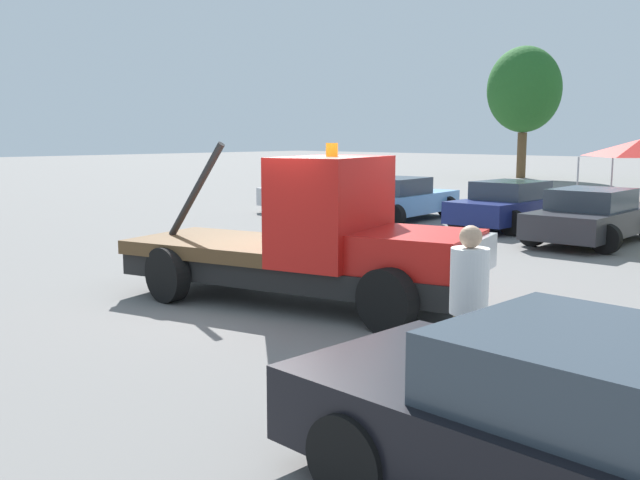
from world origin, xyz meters
name	(u,v)px	position (x,y,z in m)	size (l,w,h in m)	color
ground_plane	(297,303)	(0.00, 0.00, 0.00)	(160.00, 160.00, 0.00)	slate
tow_truck	(317,244)	(0.34, 0.09, 0.96)	(5.99, 3.26, 2.51)	black
person_near_truck	(469,298)	(4.09, -1.62, 1.00)	(0.38, 0.38, 1.73)	#847051
parked_car_silver	(324,192)	(-9.24, 10.50, 0.65)	(2.87, 4.80, 1.34)	#B7B7BC
parked_car_skyblue	(397,200)	(-5.51, 9.81, 0.65)	(2.78, 5.07, 1.34)	#669ED1
parked_car_navy	(513,205)	(-2.09, 10.75, 0.65)	(2.40, 4.67, 1.34)	navy
parked_car_charcoal	(593,216)	(0.77, 9.45, 0.65)	(2.51, 4.67, 1.34)	#2D2D33
tree_left	(524,90)	(-13.56, 32.98, 5.35)	(4.47, 4.47, 7.98)	brown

